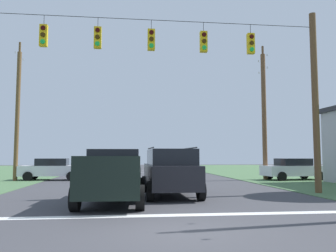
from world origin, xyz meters
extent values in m
plane|color=#3D3D42|center=(0.00, 0.00, 0.00)|extent=(120.00, 120.00, 0.00)
cube|color=white|center=(0.00, 2.11, 0.00)|extent=(12.74, 0.45, 0.01)
cube|color=white|center=(0.00, 8.11, 0.00)|extent=(2.50, 0.15, 0.01)
cube|color=white|center=(0.00, 14.24, 0.00)|extent=(2.50, 0.15, 0.01)
cube|color=white|center=(0.00, 20.51, 0.00)|extent=(2.50, 0.15, 0.01)
cube|color=white|center=(0.00, 27.62, 0.00)|extent=(2.50, 0.15, 0.01)
cube|color=white|center=(0.00, 33.81, 0.00)|extent=(2.50, 0.15, 0.01)
cylinder|color=brown|center=(7.51, 7.15, 4.22)|extent=(0.30, 0.30, 8.45)
cylinder|color=black|center=(-0.04, 7.15, 7.78)|extent=(15.09, 0.02, 0.02)
cylinder|color=black|center=(-4.80, 7.15, 7.56)|extent=(0.02, 0.02, 0.44)
cube|color=yellow|center=(-4.80, 7.15, 6.86)|extent=(0.32, 0.24, 0.95)
cylinder|color=#310503|center=(-4.80, 7.01, 7.16)|extent=(0.20, 0.04, 0.20)
cylinder|color=#352203|center=(-4.80, 7.01, 6.86)|extent=(0.20, 0.04, 0.20)
cylinder|color=green|center=(-4.80, 7.01, 6.56)|extent=(0.20, 0.04, 0.20)
cylinder|color=black|center=(-2.50, 7.15, 7.56)|extent=(0.02, 0.02, 0.44)
cube|color=yellow|center=(-2.50, 7.15, 6.86)|extent=(0.32, 0.24, 0.95)
cylinder|color=#310503|center=(-2.50, 7.01, 7.16)|extent=(0.20, 0.04, 0.20)
cylinder|color=#352203|center=(-2.50, 7.01, 6.86)|extent=(0.20, 0.04, 0.20)
cylinder|color=green|center=(-2.50, 7.01, 6.56)|extent=(0.20, 0.04, 0.20)
cylinder|color=black|center=(-0.15, 7.15, 7.56)|extent=(0.02, 0.02, 0.44)
cube|color=yellow|center=(-0.15, 7.15, 6.86)|extent=(0.32, 0.24, 0.95)
cylinder|color=#310503|center=(-0.15, 7.01, 7.16)|extent=(0.20, 0.04, 0.20)
cylinder|color=#352203|center=(-0.15, 7.01, 6.86)|extent=(0.20, 0.04, 0.20)
cylinder|color=green|center=(-0.15, 7.01, 6.56)|extent=(0.20, 0.04, 0.20)
cylinder|color=black|center=(2.23, 7.15, 7.56)|extent=(0.02, 0.02, 0.44)
cube|color=yellow|center=(2.23, 7.15, 6.86)|extent=(0.32, 0.24, 0.95)
cylinder|color=#310503|center=(2.23, 7.01, 7.16)|extent=(0.20, 0.04, 0.20)
cylinder|color=#352203|center=(2.23, 7.01, 6.86)|extent=(0.20, 0.04, 0.20)
cylinder|color=green|center=(2.23, 7.01, 6.56)|extent=(0.20, 0.04, 0.20)
cylinder|color=black|center=(4.45, 7.15, 7.56)|extent=(0.02, 0.02, 0.44)
cube|color=yellow|center=(4.45, 7.15, 6.86)|extent=(0.32, 0.24, 0.95)
cylinder|color=#310503|center=(4.45, 7.01, 7.16)|extent=(0.20, 0.04, 0.20)
cylinder|color=#352203|center=(4.45, 7.01, 6.86)|extent=(0.20, 0.04, 0.20)
cylinder|color=green|center=(4.45, 7.01, 6.56)|extent=(0.20, 0.04, 0.20)
cube|color=black|center=(-1.68, 4.96, 0.82)|extent=(2.23, 5.48, 0.85)
cube|color=black|center=(-1.65, 5.60, 1.60)|extent=(1.93, 1.98, 0.70)
cube|color=black|center=(-2.68, 3.65, 1.48)|extent=(0.20, 2.38, 0.45)
cube|color=black|center=(-0.80, 3.57, 1.48)|extent=(0.20, 2.38, 0.45)
cube|color=black|center=(-1.79, 2.31, 1.48)|extent=(1.96, 0.19, 0.45)
cylinder|color=black|center=(-2.60, 6.84, 0.40)|extent=(0.31, 0.81, 0.80)
cylinder|color=black|center=(-0.60, 6.75, 0.40)|extent=(0.31, 0.81, 0.80)
cylinder|color=black|center=(-2.76, 3.17, 0.40)|extent=(0.31, 0.81, 0.80)
cylinder|color=black|center=(-0.76, 3.08, 0.40)|extent=(0.31, 0.81, 0.80)
cube|color=black|center=(0.66, 6.91, 0.85)|extent=(1.99, 4.82, 0.95)
cube|color=black|center=(0.67, 6.76, 1.66)|extent=(1.83, 3.22, 0.65)
cylinder|color=black|center=(-0.18, 6.75, 2.03)|extent=(0.07, 2.72, 0.05)
cylinder|color=black|center=(1.52, 6.76, 2.03)|extent=(0.07, 2.72, 0.05)
cylinder|color=black|center=(-0.33, 8.53, 0.38)|extent=(0.27, 0.76, 0.76)
cylinder|color=black|center=(1.62, 8.55, 0.38)|extent=(0.27, 0.76, 0.76)
cylinder|color=black|center=(-0.30, 5.27, 0.38)|extent=(0.27, 0.76, 0.76)
cylinder|color=black|center=(1.65, 5.28, 0.38)|extent=(0.27, 0.76, 0.76)
cube|color=silver|center=(-6.39, 17.52, 0.67)|extent=(4.35, 1.93, 0.70)
cube|color=black|center=(-6.39, 17.52, 1.27)|extent=(2.15, 1.68, 0.50)
cylinder|color=black|center=(-5.00, 18.46, 0.32)|extent=(0.65, 0.24, 0.64)
cylinder|color=black|center=(-4.95, 16.66, 0.32)|extent=(0.65, 0.24, 0.64)
cylinder|color=black|center=(-7.84, 18.37, 0.32)|extent=(0.65, 0.24, 0.64)
cylinder|color=black|center=(-7.78, 16.58, 0.32)|extent=(0.65, 0.24, 0.64)
cube|color=silver|center=(10.47, 15.51, 0.67)|extent=(4.45, 2.19, 0.70)
cube|color=black|center=(10.47, 15.51, 1.27)|extent=(2.24, 1.81, 0.50)
cylinder|color=black|center=(11.80, 16.54, 0.32)|extent=(0.66, 0.28, 0.64)
cylinder|color=black|center=(11.97, 14.75, 0.32)|extent=(0.66, 0.28, 0.64)
cylinder|color=black|center=(8.98, 16.28, 0.32)|extent=(0.66, 0.28, 0.64)
cylinder|color=black|center=(9.15, 14.49, 0.32)|extent=(0.66, 0.28, 0.64)
cylinder|color=brown|center=(8.66, 16.06, 4.56)|extent=(0.33, 0.33, 9.13)
cube|color=brown|center=(8.66, 16.06, 8.73)|extent=(0.12, 0.12, 2.03)
cylinder|color=#B2B7BC|center=(8.66, 16.88, 8.85)|extent=(0.08, 0.08, 0.12)
cylinder|color=#B2B7BC|center=(8.66, 15.25, 8.85)|extent=(0.08, 0.08, 0.12)
cube|color=brown|center=(8.66, 16.06, 7.83)|extent=(0.12, 0.12, 1.93)
cylinder|color=#B2B7BC|center=(8.66, 16.84, 7.95)|extent=(0.08, 0.08, 0.12)
cylinder|color=#B2B7BC|center=(8.66, 15.29, 7.95)|extent=(0.08, 0.08, 0.12)
cylinder|color=brown|center=(-8.65, 16.77, 4.45)|extent=(0.29, 0.29, 8.90)
cube|color=brown|center=(-8.65, 16.77, 8.50)|extent=(0.12, 0.12, 2.21)
cylinder|color=#B2B7BC|center=(-8.65, 17.65, 8.62)|extent=(0.08, 0.08, 0.12)
cylinder|color=#B2B7BC|center=(-8.65, 15.88, 8.62)|extent=(0.08, 0.08, 0.12)
camera|label=1|loc=(-1.19, -8.02, 1.71)|focal=37.37mm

